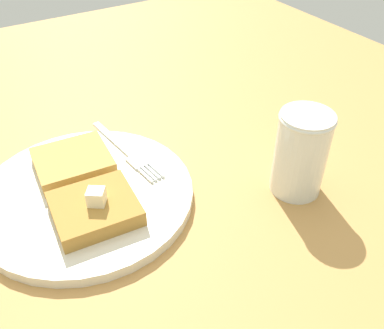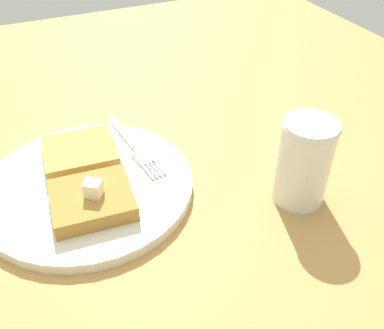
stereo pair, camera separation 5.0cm
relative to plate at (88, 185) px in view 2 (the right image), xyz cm
name	(u,v)px [view 2 (the right image)]	position (x,y,z in cm)	size (l,w,h in cm)	color
table_surface	(154,154)	(4.85, -10.33, -1.67)	(116.92, 116.92, 1.83)	#B58345
plate	(88,185)	(0.00, 0.00, 0.00)	(25.61, 25.61, 1.32)	silver
toast_slice_left	(92,200)	(-4.47, 0.37, 1.53)	(8.19, 8.97, 1.94)	#A97933
toast_slice_middle	(81,155)	(4.47, -0.37, 1.53)	(8.19, 8.97, 1.94)	tan
butter_pat_primary	(93,189)	(-4.82, 0.08, 3.42)	(1.84, 1.65, 1.84)	#F7F0CB
fork	(136,148)	(3.99, -7.50, 0.74)	(16.06, 3.23, 0.36)	silver
syrup_jar	(303,165)	(-11.55, -22.74, 4.06)	(6.39, 6.39, 10.62)	#542B0F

